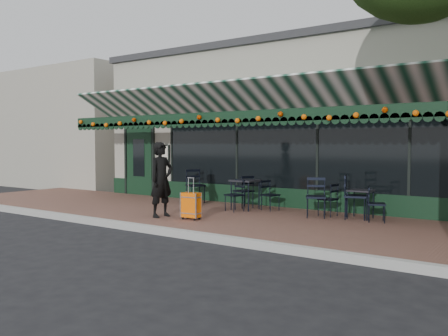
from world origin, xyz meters
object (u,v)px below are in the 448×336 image
Objects in this scene: chair_b_left at (243,191)px; suitcase at (191,206)px; cafe_table_a at (360,193)px; chair_a_front at (316,197)px; chair_a_left at (328,199)px; chair_b_right at (270,195)px; woman at (161,180)px; cafe_table_b at (245,183)px; chair_a_extra at (376,204)px; chair_solo at (196,186)px; chair_b_front at (235,195)px; chair_a_right at (355,197)px.

suitcase is at bearing 22.21° from chair_b_left.
cafe_table_a is 0.71× the size of chair_a_front.
chair_a_left reaches higher than chair_b_right.
chair_a_left is at bearing -47.32° from woman.
cafe_table_b is at bearing 124.53° from chair_b_right.
chair_b_right reaches higher than chair_a_extra.
cafe_table_b is at bearing -70.63° from chair_solo.
woman is 2.22× the size of chair_a_left.
chair_b_front is (-3.34, -0.41, 0.02)m from chair_a_extra.
chair_b_left is 0.81m from chair_b_right.
chair_b_right is 0.96× the size of chair_b_front.
chair_a_extra is at bearing -30.43° from cafe_table_a.
chair_b_front is at bearing 149.95° from chair_b_right.
cafe_table_a is (3.79, 2.33, -0.27)m from woman.
cafe_table_a is 0.15m from chair_a_right.
chair_b_left is (-2.35, 0.07, 0.05)m from chair_a_left.
woman is 2.81m from chair_b_right.
cafe_table_b and chair_a_extra have the same top height.
chair_solo reaches higher than chair_a_extra.
suitcase is 2.26m from chair_b_left.
woman reaches higher than chair_b_right.
chair_a_front reaches higher than cafe_table_a.
chair_b_front is (-2.83, -0.56, -0.10)m from chair_a_right.
woman is at bearing 161.45° from chair_b_right.
chair_solo is at bearing -86.54° from chair_a_left.
chair_a_extra is (3.31, -0.02, -0.30)m from cafe_table_b.
chair_b_left is 0.70m from chair_b_front.
cafe_table_a is 0.85× the size of chair_b_right.
chair_b_left reaches higher than cafe_table_a.
suitcase is 2.05m from cafe_table_b.
woman is 1.72× the size of chair_a_right.
chair_a_extra is at bearing -63.42° from chair_solo.
suitcase is 1.42× the size of cafe_table_a.
suitcase is 3.97m from chair_a_extra.
chair_a_left is (-0.74, -0.06, -0.20)m from cafe_table_a.
suitcase is 2.82m from chair_a_front.
suitcase is at bearing -77.87° from chair_b_front.
chair_b_left is at bearing 130.59° from cafe_table_b.
chair_a_front reaches higher than cafe_table_b.
chair_b_front is 2.05m from chair_solo.
chair_b_front is at bearing 75.86° from chair_a_extra.
chair_a_left is (2.27, 2.18, 0.07)m from suitcase.
woman reaches higher than chair_a_left.
chair_a_right is 1.08× the size of chair_a_front.
cafe_table_a is 2.88m from cafe_table_b.
woman reaches higher than cafe_table_a.
woman is 1.94m from chair_b_front.
chair_a_extra is at bearing 25.13° from suitcase.
chair_b_left is at bearing -10.72° from woman.
chair_solo reaches higher than cafe_table_b.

